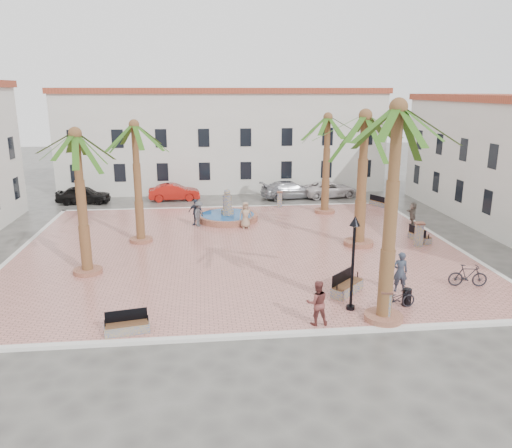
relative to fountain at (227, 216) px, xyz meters
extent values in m
plane|color=#56544F|center=(0.36, -6.69, -0.46)|extent=(120.00, 120.00, 0.00)
cube|color=tan|center=(0.36, -6.69, -0.38)|extent=(26.00, 22.00, 0.15)
cube|color=silver|center=(0.36, 4.31, -0.38)|extent=(26.30, 0.30, 0.16)
cube|color=silver|center=(0.36, -17.69, -0.38)|extent=(26.30, 0.30, 0.16)
cube|color=silver|center=(13.36, -6.69, -0.38)|extent=(0.30, 22.30, 0.16)
cube|color=silver|center=(-12.64, -6.69, -0.38)|extent=(0.30, 22.30, 0.16)
cube|color=silver|center=(0.36, 13.31, 4.04)|extent=(30.00, 7.00, 9.00)
cube|color=#983D27|center=(0.36, 13.31, 8.79)|extent=(30.40, 7.40, 0.50)
cube|color=black|center=(-12.77, 9.83, 1.74)|extent=(1.00, 0.12, 1.60)
cube|color=black|center=(-9.02, 9.83, 1.74)|extent=(1.00, 0.12, 1.60)
cube|color=black|center=(-5.27, 9.83, 1.74)|extent=(1.00, 0.12, 1.60)
cube|color=black|center=(-1.52, 9.83, 1.74)|extent=(1.00, 0.12, 1.60)
cube|color=black|center=(2.23, 9.83, 1.74)|extent=(1.00, 0.12, 1.60)
cube|color=black|center=(5.98, 9.83, 1.74)|extent=(1.00, 0.12, 1.60)
cube|color=black|center=(9.73, 9.83, 1.74)|extent=(1.00, 0.12, 1.60)
cube|color=black|center=(13.48, 9.83, 1.74)|extent=(1.00, 0.12, 1.60)
cube|color=black|center=(-12.77, 9.83, 4.74)|extent=(1.00, 0.12, 1.60)
cube|color=black|center=(-9.02, 9.83, 4.74)|extent=(1.00, 0.12, 1.60)
cube|color=black|center=(-5.27, 9.83, 4.74)|extent=(1.00, 0.12, 1.60)
cube|color=black|center=(-1.52, 9.83, 4.74)|extent=(1.00, 0.12, 1.60)
cube|color=black|center=(2.23, 9.83, 4.74)|extent=(1.00, 0.12, 1.60)
cube|color=black|center=(5.98, 9.83, 4.74)|extent=(1.00, 0.12, 1.60)
cube|color=black|center=(9.73, 9.83, 4.74)|extent=(1.00, 0.12, 1.60)
cube|color=black|center=(13.48, 9.83, 4.74)|extent=(1.00, 0.12, 1.60)
cube|color=black|center=(16.90, -5.03, 1.74)|extent=(0.12, 1.00, 1.60)
cube|color=black|center=(16.90, -1.32, 1.74)|extent=(0.12, 1.00, 1.60)
cube|color=black|center=(16.90, 2.40, 1.74)|extent=(0.12, 1.00, 1.60)
cube|color=black|center=(16.90, 6.11, 1.74)|extent=(0.12, 1.00, 1.60)
cube|color=black|center=(16.90, -5.03, 4.74)|extent=(0.12, 1.00, 1.60)
cube|color=black|center=(16.90, -1.32, 4.74)|extent=(0.12, 1.00, 1.60)
cube|color=black|center=(16.90, 2.40, 4.74)|extent=(0.12, 1.00, 1.60)
cube|color=black|center=(16.90, 6.11, 4.74)|extent=(0.12, 1.00, 1.60)
cube|color=black|center=(-15.66, 3.31, 1.74)|extent=(0.12, 1.00, 1.60)
cube|color=black|center=(-15.66, 3.31, 4.74)|extent=(0.12, 1.00, 1.60)
cylinder|color=#A5634B|center=(0.00, 0.00, -0.10)|extent=(4.40, 4.40, 0.42)
cylinder|color=#194C8C|center=(0.00, 0.00, 0.09)|extent=(3.88, 3.88, 0.06)
cylinder|color=slate|center=(0.00, 0.00, 0.11)|extent=(0.94, 0.94, 0.84)
cylinder|color=slate|center=(0.00, 0.00, 0.95)|extent=(0.63, 0.63, 1.26)
sphere|color=slate|center=(0.00, 0.00, 1.73)|extent=(0.46, 0.46, 0.46)
cylinder|color=#A5634B|center=(-5.67, -4.71, -0.20)|extent=(1.42, 1.42, 0.21)
cylinder|color=brown|center=(-5.67, -4.71, 3.40)|extent=(0.46, 0.46, 6.99)
sphere|color=brown|center=(-5.67, -4.71, 6.89)|extent=(0.62, 0.62, 0.62)
cylinder|color=#A5634B|center=(-7.79, -10.08, -0.20)|extent=(1.47, 1.47, 0.22)
cylinder|color=brown|center=(-7.79, -10.08, 3.38)|extent=(0.48, 0.48, 6.93)
sphere|color=brown|center=(-7.79, -10.08, 6.84)|extent=(0.64, 0.64, 0.64)
cylinder|color=#A5634B|center=(5.52, -17.01, -0.19)|extent=(1.58, 1.58, 0.24)
cylinder|color=brown|center=(5.52, -17.01, 4.10)|extent=(0.51, 0.51, 8.34)
sphere|color=brown|center=(5.52, -17.01, 8.26)|extent=(0.69, 0.69, 0.69)
cylinder|color=#A5634B|center=(7.64, -6.91, -0.17)|extent=(1.79, 1.79, 0.27)
cylinder|color=brown|center=(7.64, -6.91, 3.71)|extent=(0.58, 0.58, 7.49)
sphere|color=brown|center=(7.64, -6.91, 7.45)|extent=(0.78, 0.78, 0.78)
cylinder|color=#A5634B|center=(7.60, 1.53, -0.19)|extent=(1.57, 1.57, 0.24)
cylinder|color=brown|center=(7.60, 1.53, 3.43)|extent=(0.51, 0.51, 7.00)
sphere|color=brown|center=(7.60, 1.53, 6.93)|extent=(0.69, 0.69, 0.69)
cube|color=slate|center=(-4.82, -17.09, -0.12)|extent=(1.78, 0.84, 0.38)
cube|color=#56351E|center=(-4.82, -17.09, 0.10)|extent=(1.68, 0.77, 0.06)
cube|color=black|center=(-4.86, -16.88, 0.36)|extent=(1.60, 0.35, 0.48)
cylinder|color=black|center=(-5.62, -17.24, 0.22)|extent=(0.05, 0.05, 0.29)
cylinder|color=black|center=(-4.03, -16.93, 0.22)|extent=(0.05, 0.05, 0.29)
cube|color=slate|center=(4.82, -14.14, -0.09)|extent=(1.87, 1.84, 0.45)
cube|color=#56351E|center=(4.82, -14.14, 0.17)|extent=(1.75, 1.72, 0.07)
cube|color=black|center=(4.65, -13.96, 0.47)|extent=(1.41, 1.36, 0.56)
cylinder|color=black|center=(4.14, -14.80, 0.30)|extent=(0.05, 0.05, 0.33)
cylinder|color=black|center=(5.51, -13.48, 0.30)|extent=(0.05, 0.05, 0.33)
cube|color=slate|center=(11.70, -6.56, -0.11)|extent=(0.92, 1.83, 0.39)
cube|color=#56351E|center=(11.70, -6.56, 0.11)|extent=(0.85, 1.72, 0.06)
cube|color=black|center=(11.49, -6.61, 0.37)|extent=(0.42, 1.62, 0.49)
cylinder|color=black|center=(11.88, -7.37, 0.23)|extent=(0.05, 0.05, 0.29)
cylinder|color=black|center=(11.51, -5.75, 0.23)|extent=(0.05, 0.05, 0.29)
cube|color=slate|center=(12.53, 3.25, -0.13)|extent=(1.20, 1.71, 0.37)
cube|color=#56351E|center=(12.53, 3.25, 0.09)|extent=(1.12, 1.60, 0.06)
cube|color=black|center=(12.35, 3.15, 0.33)|extent=(0.75, 1.41, 0.46)
cylinder|color=black|center=(12.88, 2.55, 0.20)|extent=(0.05, 0.05, 0.28)
cylinder|color=black|center=(12.18, 3.94, 0.20)|extent=(0.05, 0.05, 0.28)
cylinder|color=black|center=(4.47, -15.87, -0.23)|extent=(0.37, 0.37, 0.16)
cylinder|color=black|center=(4.47, -15.87, 1.64)|extent=(0.12, 0.12, 3.70)
cone|color=black|center=(4.47, -15.87, 3.65)|extent=(0.45, 0.45, 0.41)
sphere|color=beige|center=(4.47, -15.87, 3.50)|extent=(0.25, 0.25, 0.25)
cylinder|color=black|center=(12.09, -1.13, -0.22)|extent=(0.40, 0.40, 0.18)
cylinder|color=black|center=(12.09, -1.13, 1.79)|extent=(0.13, 0.13, 3.97)
cone|color=black|center=(12.09, -1.13, 3.94)|extent=(0.49, 0.49, 0.44)
sphere|color=beige|center=(12.09, -1.13, 3.78)|extent=(0.26, 0.26, 0.26)
cube|color=slate|center=(5.55, -17.09, 0.31)|extent=(0.46, 0.46, 1.24)
cube|color=#A5634B|center=(5.55, -17.09, 0.98)|extent=(0.57, 0.57, 0.10)
cube|color=slate|center=(4.42, 3.71, 0.28)|extent=(0.41, 0.41, 1.18)
cube|color=#A5634B|center=(4.42, 3.71, 0.92)|extent=(0.52, 0.52, 0.09)
cube|color=slate|center=(11.16, -7.57, 0.39)|extent=(0.49, 0.49, 1.39)
cube|color=#A5634B|center=(11.16, -7.57, 1.13)|extent=(0.61, 0.61, 0.11)
cylinder|color=black|center=(7.04, -15.74, 0.08)|extent=(0.40, 0.40, 0.77)
imported|color=#2B3342|center=(7.31, -14.18, 0.66)|extent=(0.76, 0.55, 1.94)
imported|color=black|center=(6.47, -16.01, 0.15)|extent=(1.84, 0.93, 0.92)
imported|color=brown|center=(2.69, -17.09, 0.62)|extent=(0.91, 0.71, 1.86)
imported|color=black|center=(10.82, -13.95, 0.24)|extent=(1.90, 0.85, 1.10)
imported|color=#A08369|center=(1.12, -2.25, 0.60)|extent=(0.96, 0.69, 1.82)
imported|color=#31394F|center=(-2.27, -1.09, 0.60)|extent=(1.16, 0.86, 1.83)
imported|color=#49494D|center=(-2.05, -1.46, 0.58)|extent=(1.07, 1.31, 1.77)
imported|color=#695E54|center=(12.76, -2.87, 0.52)|extent=(0.69, 1.59, 1.66)
imported|color=black|center=(-11.78, 7.46, 0.30)|extent=(4.51, 1.94, 1.52)
imported|color=#A6170F|center=(-4.20, 7.90, 0.26)|extent=(4.49, 1.82, 1.45)
imported|color=#999AA1|center=(5.97, 7.68, 0.30)|extent=(5.53, 3.00, 1.52)
imported|color=silver|center=(9.61, 7.76, 0.24)|extent=(5.38, 3.21, 1.40)
camera|label=1|loc=(-1.75, -35.18, 8.88)|focal=35.00mm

